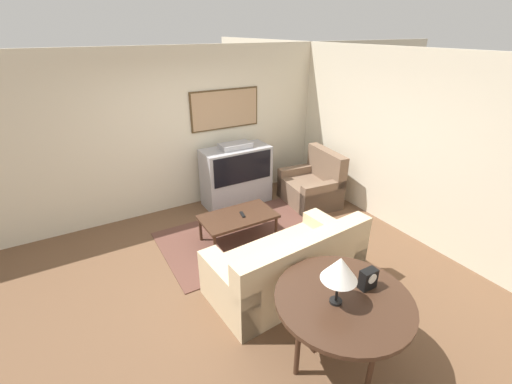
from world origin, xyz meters
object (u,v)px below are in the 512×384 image
console_table (343,303)px  armchair (312,187)px  tv (236,175)px  table_lamp (340,269)px  couch (288,267)px  coffee_table (238,218)px  mantel_clock (368,279)px

console_table → armchair: bearing=55.6°
tv → console_table: 3.53m
armchair → table_lamp: size_ratio=2.28×
couch → coffee_table: (-0.04, 1.24, 0.08)m
coffee_table → table_lamp: size_ratio=2.33×
tv → couch: 2.44m
couch → table_lamp: bearing=71.4°
table_lamp → tv: bearing=77.1°
console_table → mantel_clock: bearing=-0.1°
tv → couch: size_ratio=0.62×
tv → console_table: tv is taller
coffee_table → mantel_clock: mantel_clock is taller
armchair → console_table: bearing=-28.3°
console_table → mantel_clock: (0.28, -0.00, 0.16)m
console_table → table_lamp: (-0.10, 0.00, 0.42)m
armchair → coffee_table: size_ratio=0.98×
couch → console_table: size_ratio=1.56×
couch → coffee_table: size_ratio=1.76×
couch → mantel_clock: 1.23m
couch → console_table: couch is taller
tv → console_table: (-0.69, -3.46, 0.17)m
console_table → couch: bearing=80.8°
table_lamp → armchair: bearing=54.3°
tv → table_lamp: table_lamp is taller
coffee_table → mantel_clock: (0.14, -2.32, 0.48)m
couch → coffee_table: 1.24m
console_table → mantel_clock: size_ratio=6.35×
table_lamp → mantel_clock: 0.46m
couch → armchair: (1.72, 1.68, -0.00)m
couch → console_table: 1.17m
tv → coffee_table: 1.27m
table_lamp → mantel_clock: size_ratio=2.43×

